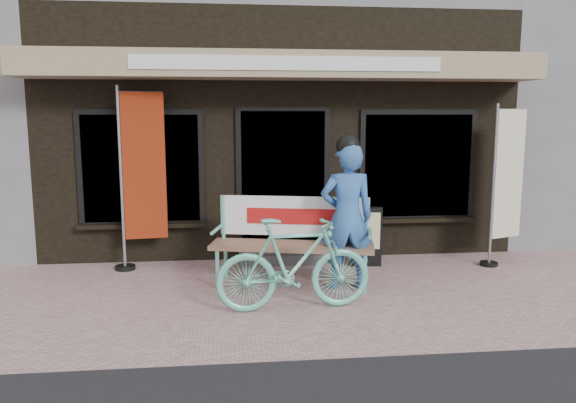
{
  "coord_description": "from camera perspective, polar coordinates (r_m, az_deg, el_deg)",
  "views": [
    {
      "loc": [
        -0.8,
        -6.04,
        2.12
      ],
      "look_at": [
        -0.07,
        0.7,
        1.05
      ],
      "focal_mm": 35.0,
      "sensor_mm": 36.0,
      "label": 1
    }
  ],
  "objects": [
    {
      "name": "nobori_red",
      "position": [
        7.81,
        -14.76,
        2.51
      ],
      "size": [
        0.74,
        0.3,
        2.48
      ],
      "rotation": [
        0.0,
        0.0,
        0.13
      ],
      "color": "gray",
      "rests_on": "ground"
    },
    {
      "name": "ground",
      "position": [
        6.45,
        1.28,
        -10.22
      ],
      "size": [
        70.0,
        70.0,
        0.0
      ],
      "primitive_type": "plane",
      "color": "#C19394",
      "rests_on": "ground"
    },
    {
      "name": "person",
      "position": [
        6.8,
        6.01,
        -1.23
      ],
      "size": [
        0.65,
        0.43,
        1.88
      ],
      "rotation": [
        0.0,
        0.0,
        -0.01
      ],
      "color": "#3263AD",
      "rests_on": "ground"
    },
    {
      "name": "menu_stand",
      "position": [
        7.88,
        8.0,
        -3.51
      ],
      "size": [
        0.42,
        0.12,
        0.84
      ],
      "rotation": [
        0.0,
        0.0,
        -0.07
      ],
      "color": "black",
      "rests_on": "ground"
    },
    {
      "name": "bench",
      "position": [
        6.99,
        0.51,
        -3.28
      ],
      "size": [
        2.06,
        0.94,
        1.08
      ],
      "rotation": [
        0.0,
        0.0,
        -0.23
      ],
      "color": "#62C1A5",
      "rests_on": "ground"
    },
    {
      "name": "storefront",
      "position": [
        11.06,
        -2.1,
        13.47
      ],
      "size": [
        7.0,
        6.77,
        6.0
      ],
      "color": "black",
      "rests_on": "ground"
    },
    {
      "name": "nobori_cream",
      "position": [
        8.38,
        21.23,
        1.78
      ],
      "size": [
        0.66,
        0.35,
        2.25
      ],
      "rotation": [
        0.0,
        0.0,
        0.33
      ],
      "color": "gray",
      "rests_on": "ground"
    },
    {
      "name": "bicycle",
      "position": [
        6.08,
        0.62,
        -6.38
      ],
      "size": [
        1.73,
        0.61,
        1.02
      ],
      "primitive_type": "imported",
      "rotation": [
        0.0,
        0.0,
        1.65
      ],
      "color": "#62C1A5",
      "rests_on": "ground"
    }
  ]
}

